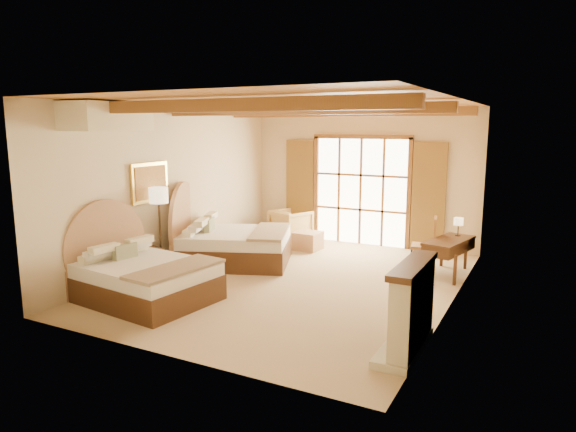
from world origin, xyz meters
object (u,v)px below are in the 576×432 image
Objects in this scene: armchair at (291,225)px; desk at (448,256)px; bed_near at (138,274)px; bed_far at (227,241)px; nightstand at (149,264)px.

desk is (4.02, -1.31, -0.01)m from armchair.
bed_near is 2.69× the size of armchair.
bed_far is at bearing 96.63° from bed_near.
nightstand is (-0.65, 0.95, -0.14)m from bed_near.
bed_near is 1.64× the size of desk.
bed_far is 5.01× the size of nightstand.
bed_far is 2.47m from armchair.
bed_near reaches higher than desk.
armchair is 0.61× the size of desk.
armchair is at bearing 94.04° from bed_near.
armchair is at bearing 174.67° from desk.
bed_near reaches higher than nightstand.
bed_near is 0.81× the size of bed_far.
nightstand is at bearing 130.95° from bed_near.
bed_near is 1.16m from nightstand.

